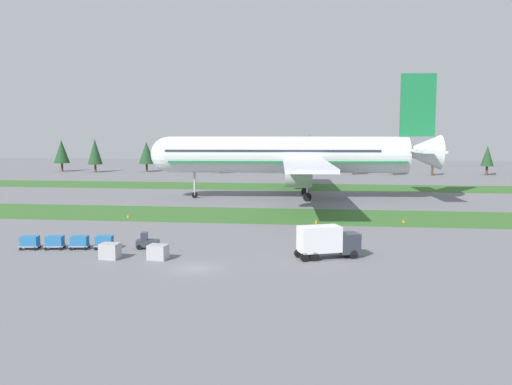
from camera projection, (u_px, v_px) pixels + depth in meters
ground_plane at (195, 268)px, 56.89m from camera, size 400.00×400.00×0.00m
grass_strip_near at (245, 215)px, 91.95m from camera, size 320.00×16.83×0.01m
grass_strip_far at (271, 187)px, 136.97m from camera, size 320.00×16.83×0.01m
airliner at (293, 154)px, 112.75m from camera, size 58.11×72.05×24.87m
baggage_tug at (147, 242)px, 66.12m from camera, size 2.76×1.65×1.97m
cargo_dolly_lead at (104, 241)px, 66.02m from camera, size 2.39×1.79×1.55m
cargo_dolly_second at (80, 241)px, 65.97m from camera, size 2.39×1.79×1.55m
cargo_dolly_third at (55, 241)px, 65.92m from camera, size 2.39×1.79×1.55m
cargo_dolly_fourth at (30, 242)px, 65.87m from camera, size 2.39×1.79×1.55m
catering_truck at (327, 241)px, 61.23m from camera, size 7.31×4.70×3.58m
ground_crew_marshaller at (298, 245)px, 63.62m from camera, size 0.36×0.52×1.74m
uld_container_0 at (110, 251)px, 61.05m from camera, size 2.12×1.76×1.71m
uld_container_1 at (158, 252)px, 60.76m from camera, size 2.20×1.85×1.61m
taxiway_marker_0 at (128, 216)px, 89.35m from camera, size 0.44×0.44×0.50m
taxiway_marker_1 at (403, 221)px, 84.70m from camera, size 0.44×0.44×0.51m
taxiway_marker_2 at (316, 221)px, 83.84m from camera, size 0.44×0.44×0.61m
distant_tree_line at (253, 151)px, 178.53m from camera, size 151.12×11.11×12.22m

